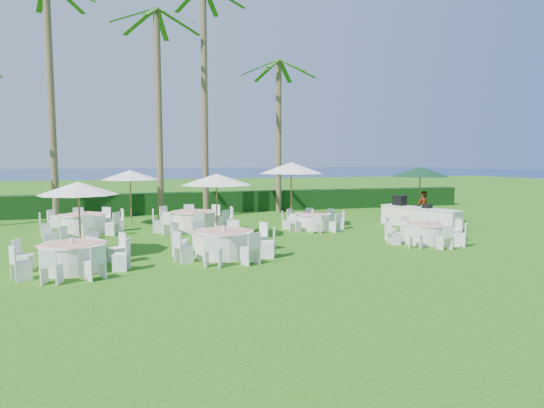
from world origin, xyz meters
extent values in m
plane|color=#1E510E|center=(0.00, 0.00, 0.00)|extent=(120.00, 120.00, 0.00)
cube|color=black|center=(0.00, 12.00, 0.60)|extent=(34.00, 1.00, 1.20)
plane|color=#061043|center=(0.00, 102.00, 0.00)|extent=(260.00, 260.00, 0.00)
cylinder|color=white|center=(-5.41, -0.94, 0.37)|extent=(1.69, 1.69, 0.73)
cylinder|color=white|center=(-5.41, -0.94, 0.74)|extent=(1.76, 1.76, 0.03)
cube|color=tan|center=(-5.41, -0.94, 0.77)|extent=(1.91, 1.91, 0.01)
cylinder|color=silver|center=(-5.41, -0.94, 0.85)|extent=(0.12, 0.12, 0.16)
cube|color=white|center=(-4.27, -0.27, 0.44)|extent=(0.56, 0.56, 0.88)
cube|color=white|center=(-5.08, 0.34, 0.44)|extent=(0.50, 0.50, 0.88)
cube|color=white|center=(-6.08, 0.20, 0.44)|extent=(0.56, 0.56, 0.88)
cube|color=white|center=(-6.69, -0.61, 0.44)|extent=(0.50, 0.50, 0.88)
cube|color=white|center=(-6.55, -1.61, 0.44)|extent=(0.56, 0.56, 0.88)
cube|color=white|center=(-5.74, -2.21, 0.44)|extent=(0.50, 0.50, 0.88)
cube|color=white|center=(-4.74, -2.08, 0.44)|extent=(0.56, 0.56, 0.88)
cube|color=white|center=(-4.13, -1.27, 0.44)|extent=(0.50, 0.50, 0.88)
cylinder|color=white|center=(-1.07, -0.26, 0.39)|extent=(1.81, 1.81, 0.79)
cylinder|color=white|center=(-1.07, -0.26, 0.80)|extent=(1.89, 1.89, 0.03)
cube|color=tan|center=(-1.07, -0.26, 0.82)|extent=(2.07, 2.07, 0.01)
cylinder|color=silver|center=(-1.07, -0.26, 0.91)|extent=(0.13, 0.13, 0.17)
cube|color=white|center=(0.24, 0.28, 0.47)|extent=(0.58, 0.58, 0.94)
cube|color=white|center=(-0.52, 1.05, 0.47)|extent=(0.58, 0.58, 0.94)
cube|color=white|center=(-1.61, 1.05, 0.47)|extent=(0.58, 0.58, 0.94)
cube|color=white|center=(-2.38, 0.29, 0.47)|extent=(0.58, 0.58, 0.94)
cube|color=white|center=(-2.38, -0.80, 0.47)|extent=(0.58, 0.58, 0.94)
cube|color=white|center=(-1.61, -1.57, 0.47)|extent=(0.58, 0.58, 0.94)
cube|color=white|center=(-0.53, -1.57, 0.47)|extent=(0.58, 0.58, 0.94)
cube|color=white|center=(0.24, -0.81, 0.47)|extent=(0.58, 0.58, 0.94)
cylinder|color=white|center=(6.46, -0.09, 0.35)|extent=(1.60, 1.60, 0.69)
cylinder|color=white|center=(6.46, -0.09, 0.70)|extent=(1.66, 1.66, 0.03)
cube|color=tan|center=(6.46, -0.09, 0.73)|extent=(1.72, 1.72, 0.01)
cylinder|color=silver|center=(6.46, -0.09, 0.81)|extent=(0.11, 0.11, 0.15)
cube|color=white|center=(7.40, 0.74, 0.42)|extent=(0.55, 0.55, 0.83)
cube|color=white|center=(6.54, 1.16, 0.42)|extent=(0.41, 0.41, 0.83)
cube|color=white|center=(5.64, 0.85, 0.42)|extent=(0.55, 0.55, 0.83)
cube|color=white|center=(5.22, -0.01, 0.42)|extent=(0.41, 0.41, 0.83)
cube|color=white|center=(5.53, -0.91, 0.42)|extent=(0.55, 0.55, 0.83)
cube|color=white|center=(6.39, -1.33, 0.42)|extent=(0.41, 0.41, 0.83)
cube|color=white|center=(7.29, -1.02, 0.42)|extent=(0.55, 0.55, 0.83)
cube|color=white|center=(7.71, -0.16, 0.42)|extent=(0.41, 0.41, 0.83)
cylinder|color=white|center=(-5.84, 5.88, 0.39)|extent=(1.79, 1.79, 0.78)
cylinder|color=white|center=(-5.84, 5.88, 0.79)|extent=(1.87, 1.87, 0.03)
cube|color=tan|center=(-5.84, 5.88, 0.81)|extent=(2.02, 2.02, 0.01)
cylinder|color=silver|center=(-5.84, 5.88, 0.90)|extent=(0.12, 0.12, 0.17)
cube|color=white|center=(-4.47, 6.19, 0.47)|extent=(0.52, 0.52, 0.93)
cube|color=white|center=(-5.09, 7.07, 0.47)|extent=(0.60, 0.60, 0.93)
cube|color=white|center=(-6.14, 7.25, 0.47)|extent=(0.52, 0.52, 0.93)
cube|color=white|center=(-7.02, 6.63, 0.47)|extent=(0.60, 0.60, 0.93)
cube|color=white|center=(-7.20, 5.57, 0.47)|extent=(0.52, 0.52, 0.93)
cube|color=white|center=(-6.58, 4.70, 0.47)|extent=(0.60, 0.60, 0.93)
cube|color=white|center=(-5.53, 4.52, 0.47)|extent=(0.52, 0.52, 0.93)
cube|color=white|center=(-4.65, 5.14, 0.47)|extent=(0.60, 0.60, 0.93)
cylinder|color=white|center=(-1.35, 5.25, 0.41)|extent=(1.89, 1.89, 0.82)
cylinder|color=white|center=(-1.35, 5.25, 0.83)|extent=(1.97, 1.97, 0.03)
cube|color=tan|center=(-1.35, 5.25, 0.85)|extent=(1.99, 1.99, 0.01)
cylinder|color=silver|center=(-1.35, 5.25, 0.94)|extent=(0.13, 0.13, 0.17)
cube|color=white|center=(-0.31, 6.30, 0.49)|extent=(0.65, 0.65, 0.98)
cube|color=white|center=(-1.35, 6.73, 0.49)|extent=(0.46, 0.46, 0.98)
cube|color=white|center=(-2.39, 6.30, 0.49)|extent=(0.65, 0.65, 0.98)
cube|color=white|center=(-2.83, 5.25, 0.49)|extent=(0.46, 0.46, 0.98)
cube|color=white|center=(-2.40, 4.21, 0.49)|extent=(0.65, 0.65, 0.98)
cube|color=white|center=(-1.35, 3.78, 0.49)|extent=(0.46, 0.46, 0.98)
cube|color=white|center=(-0.31, 4.21, 0.49)|extent=(0.65, 0.65, 0.98)
cube|color=white|center=(0.12, 5.25, 0.49)|extent=(0.46, 0.46, 0.98)
cylinder|color=white|center=(3.79, 4.29, 0.33)|extent=(1.52, 1.52, 0.66)
cylinder|color=white|center=(3.79, 4.29, 0.67)|extent=(1.59, 1.59, 0.03)
cube|color=tan|center=(3.79, 4.29, 0.70)|extent=(1.72, 1.72, 0.01)
cylinder|color=silver|center=(3.79, 4.29, 0.78)|extent=(0.11, 0.11, 0.14)
cube|color=white|center=(4.82, 4.89, 0.40)|extent=(0.51, 0.51, 0.79)
cube|color=white|center=(4.10, 5.44, 0.40)|extent=(0.45, 0.45, 0.79)
cube|color=white|center=(3.20, 5.33, 0.40)|extent=(0.51, 0.51, 0.79)
cube|color=white|center=(2.64, 4.60, 0.40)|extent=(0.45, 0.45, 0.79)
cube|color=white|center=(2.76, 3.70, 0.40)|extent=(0.51, 0.51, 0.79)
cube|color=white|center=(3.49, 3.14, 0.40)|extent=(0.45, 0.45, 0.79)
cube|color=white|center=(4.39, 3.26, 0.40)|extent=(0.51, 0.51, 0.79)
cube|color=white|center=(4.94, 3.99, 0.40)|extent=(0.45, 0.45, 0.79)
cylinder|color=brown|center=(-5.41, 0.95, 1.14)|extent=(0.05, 0.05, 2.29)
cone|color=white|center=(-5.41, 0.95, 2.18)|extent=(2.41, 2.41, 0.41)
sphere|color=brown|center=(-5.41, 0.95, 2.32)|extent=(0.09, 0.09, 0.09)
cylinder|color=brown|center=(-0.70, 3.10, 1.21)|extent=(0.06, 0.06, 2.42)
cone|color=white|center=(-0.70, 3.10, 2.30)|extent=(2.76, 2.76, 0.44)
sphere|color=brown|center=(-0.70, 3.10, 2.45)|extent=(0.10, 0.10, 0.10)
cylinder|color=brown|center=(-3.93, 7.92, 1.24)|extent=(0.06, 0.06, 2.48)
cone|color=white|center=(-3.93, 7.92, 2.36)|extent=(2.62, 2.62, 0.45)
sphere|color=brown|center=(-3.93, 7.92, 2.51)|extent=(0.10, 0.10, 0.10)
cylinder|color=brown|center=(3.04, 5.07, 1.42)|extent=(0.07, 0.07, 2.84)
cone|color=white|center=(3.04, 5.07, 2.70)|extent=(2.95, 2.95, 0.51)
sphere|color=brown|center=(3.04, 5.07, 2.88)|extent=(0.11, 0.11, 0.11)
cylinder|color=brown|center=(9.31, 4.40, 1.31)|extent=(0.06, 0.06, 2.63)
cone|color=#0D321C|center=(9.31, 4.40, 2.49)|extent=(2.72, 2.72, 0.47)
sphere|color=brown|center=(9.31, 4.40, 2.66)|extent=(0.11, 0.11, 0.11)
cube|color=white|center=(8.62, 3.35, 0.43)|extent=(1.93, 3.91, 0.87)
cube|color=white|center=(8.62, 3.35, 0.89)|extent=(1.99, 3.97, 0.04)
cube|color=black|center=(8.26, 4.45, 1.15)|extent=(0.58, 0.64, 0.48)
cube|color=black|center=(8.74, 2.98, 1.00)|extent=(0.43, 0.43, 0.19)
imported|color=gray|center=(9.11, 3.81, 0.80)|extent=(0.64, 0.47, 1.61)
cylinder|color=brown|center=(-7.42, 9.62, 5.70)|extent=(0.32, 0.32, 11.41)
cylinder|color=brown|center=(-2.51, 8.98, 5.17)|extent=(0.32, 0.32, 10.33)
cube|color=#1C5114|center=(-1.45, 9.25, 9.85)|extent=(2.21, 0.81, 1.00)
cube|color=#1C5114|center=(-2.21, 10.03, 9.85)|extent=(0.87, 2.20, 1.00)
cube|color=#1C5114|center=(-3.27, 9.76, 9.85)|extent=(1.74, 1.78, 1.00)
cube|color=#1C5114|center=(-3.57, 8.71, 9.85)|extent=(2.21, 0.81, 1.00)
cube|color=#1C5114|center=(-2.81, 7.92, 9.85)|extent=(0.87, 2.20, 1.00)
cube|color=#1C5114|center=(-1.75, 8.19, 9.85)|extent=(1.74, 1.78, 1.00)
cylinder|color=brown|center=(-0.14, 9.69, 5.99)|extent=(0.32, 0.32, 11.98)
cube|color=#1C5114|center=(0.36, 10.66, 11.49)|extent=(1.26, 2.09, 1.00)
cylinder|color=brown|center=(4.39, 11.22, 4.41)|extent=(0.32, 0.32, 8.82)
cube|color=#1C5114|center=(5.48, 11.10, 8.33)|extent=(2.22, 0.52, 1.00)
cube|color=#1C5114|center=(5.04, 12.11, 8.33)|extent=(1.53, 1.95, 1.00)
cube|color=#1C5114|center=(3.95, 12.22, 8.33)|extent=(1.15, 2.13, 1.00)
cube|color=#1C5114|center=(3.30, 11.34, 8.33)|extent=(2.22, 0.52, 1.00)
cube|color=#1C5114|center=(3.75, 10.33, 8.33)|extent=(1.53, 1.95, 1.00)
cube|color=#1C5114|center=(4.84, 10.22, 8.33)|extent=(1.15, 2.13, 1.00)
camera|label=1|loc=(-3.69, -14.31, 3.05)|focal=30.00mm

